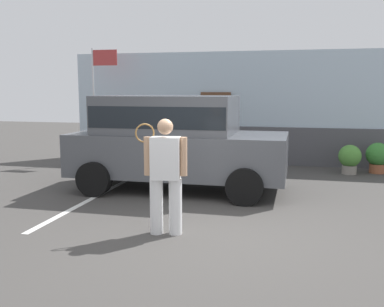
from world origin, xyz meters
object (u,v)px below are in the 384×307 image
(potted_plant_secondary, at_px, (378,156))
(flag_pole, at_px, (99,85))
(parked_suv, at_px, (174,138))
(potted_plant_by_porch, at_px, (350,158))
(tennis_player_man, at_px, (165,175))

(potted_plant_secondary, height_order, flag_pole, flag_pole)
(parked_suv, height_order, flag_pole, flag_pole)
(parked_suv, relative_size, flag_pole, 1.37)
(potted_plant_secondary, bearing_deg, potted_plant_by_porch, -157.16)
(tennis_player_man, xyz_separation_m, flag_pole, (-3.87, 5.96, 1.40))
(parked_suv, xyz_separation_m, potted_plant_secondary, (4.66, 3.12, -0.70))
(potted_plant_by_porch, distance_m, potted_plant_secondary, 0.79)
(tennis_player_man, height_order, flag_pole, flag_pole)
(tennis_player_man, distance_m, flag_pole, 7.24)
(parked_suv, distance_m, potted_plant_secondary, 5.66)
(tennis_player_man, relative_size, potted_plant_secondary, 2.19)
(parked_suv, bearing_deg, potted_plant_secondary, 33.56)
(potted_plant_by_porch, height_order, flag_pole, flag_pole)
(parked_suv, height_order, potted_plant_secondary, parked_suv)
(tennis_player_man, xyz_separation_m, potted_plant_secondary, (3.97, 6.03, -0.47))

